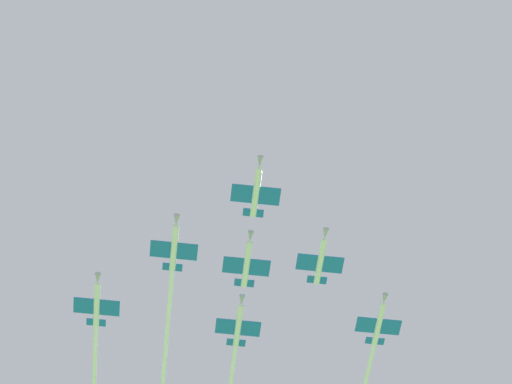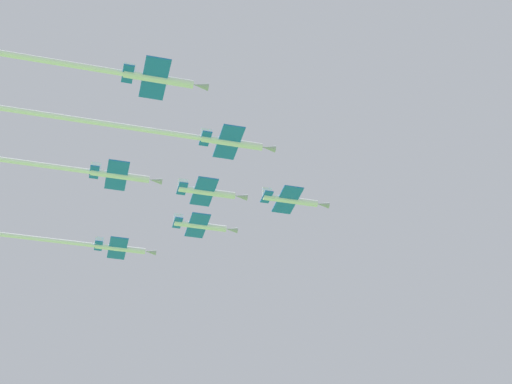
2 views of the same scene
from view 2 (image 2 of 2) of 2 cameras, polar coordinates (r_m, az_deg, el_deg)
The scene contains 6 objects.
jet_lead at distance 143.15m, azimuth 2.63°, elevation -0.61°, with size 9.76×12.54×2.66m.
jet_port_inner at distance 152.44m, azimuth -3.98°, elevation -2.47°, with size 9.76×12.54×2.66m.
jet_starboard_inner at distance 127.64m, azimuth -15.23°, elevation 5.48°, with size 39.77×83.45×2.66m.
jet_port_outer at distance 139.71m, azimuth -3.48°, elevation -0.01°, with size 9.76×12.54×2.66m.
jet_starboard_outer at distance 164.06m, azimuth -17.24°, elevation -3.06°, with size 31.53×65.34×2.66m.
jet_port_trail at distance 139.61m, azimuth -17.97°, elevation 2.26°, with size 30.21×62.44×2.66m.
Camera 2 is at (-109.06, -29.97, 69.16)m, focal length 54.89 mm.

